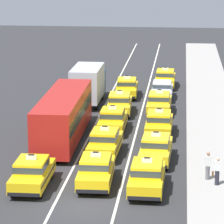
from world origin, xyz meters
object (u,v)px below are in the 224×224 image
taxi_center_fourth (120,103)px  taxi_center_fifth (127,87)px  taxi_right_fourth (159,102)px  taxi_right_nearest (147,176)px  pedestrian_mid_block (208,166)px  pedestrian_near_crosswalk (217,171)px  taxi_center_second (105,142)px  taxi_right_third (159,123)px  taxi_center_third (113,119)px  bus_left_second (63,115)px  taxi_right_sixth (165,78)px  sedan_right_fifth (162,90)px  taxi_left_nearest (32,173)px  taxi_center_nearest (96,170)px  taxi_right_second (156,148)px  box_truck_left_third (89,83)px

taxi_center_fourth → taxi_center_fifth: size_ratio=1.00×
taxi_center_fourth → taxi_right_fourth: 3.19m
taxi_right_nearest → pedestrian_mid_block: (3.32, 1.82, 0.09)m
pedestrian_near_crosswalk → taxi_center_fourth: bearing=113.3°
taxi_center_second → taxi_right_fourth: bearing=75.4°
taxi_center_fifth → taxi_right_nearest: size_ratio=1.01×
taxi_right_third → pedestrian_mid_block: taxi_right_third is taller
taxi_center_second → taxi_center_third: (-0.11, 5.71, 0.00)m
bus_left_second → taxi_right_sixth: (6.38, 18.87, -0.94)m
taxi_right_fourth → pedestrian_near_crosswalk: (3.81, -16.73, 0.07)m
taxi_center_second → pedestrian_mid_block: size_ratio=2.85×
taxi_center_fifth → sedan_right_fifth: taxi_center_fifth is taller
taxi_center_second → taxi_center_third: size_ratio=1.01×
taxi_center_fourth → taxi_center_fifth: bearing=89.6°
taxi_center_third → taxi_center_fourth: size_ratio=0.99×
taxi_center_fourth → sedan_right_fifth: size_ratio=1.07×
taxi_right_third → sedan_right_fifth: (-0.18, 11.55, -0.03)m
taxi_right_nearest → sedan_right_fifth: 22.86m
bus_left_second → taxi_center_fifth: bus_left_second is taller
taxi_left_nearest → pedestrian_mid_block: bearing=11.6°
taxi_center_third → pedestrian_near_crosswalk: taxi_center_third is taller
taxi_center_fifth → taxi_right_sixth: (3.26, 4.64, 0.00)m
taxi_center_nearest → pedestrian_near_crosswalk: bearing=2.6°
taxi_right_second → taxi_right_sixth: (-0.09, 22.86, 0.00)m
pedestrian_near_crosswalk → pedestrian_mid_block: pedestrian_mid_block is taller
taxi_center_third → pedestrian_near_crosswalk: 12.91m
taxi_left_nearest → taxi_right_fourth: same height
box_truck_left_third → pedestrian_near_crosswalk: (9.91, -19.53, -0.83)m
pedestrian_mid_block → sedan_right_fifth: bearing=98.9°
sedan_right_fifth → taxi_right_sixth: 5.17m
taxi_right_third → bus_left_second: bearing=-161.6°
box_truck_left_third → taxi_right_third: box_truck_left_third is taller
pedestrian_near_crosswalk → taxi_right_second: bearing=130.3°
taxi_center_nearest → taxi_center_third: same height
sedan_right_fifth → bus_left_second: bearing=-114.6°
box_truck_left_third → taxi_right_second: 16.64m
taxi_right_nearest → pedestrian_mid_block: size_ratio=2.83×
taxi_center_fifth → taxi_right_second: 18.53m
taxi_right_second → pedestrian_near_crosswalk: (3.54, -4.18, 0.07)m
taxi_center_nearest → taxi_right_fourth: bearing=80.5°
taxi_center_fifth → taxi_right_fourth: size_ratio=1.01×
taxi_center_nearest → taxi_center_fourth: (-0.27, 16.41, 0.00)m
taxi_center_nearest → taxi_left_nearest: bearing=-166.2°
taxi_center_second → sedan_right_fifth: size_ratio=1.07×
taxi_center_nearest → pedestrian_near_crosswalk: taxi_center_nearest is taller
taxi_right_fourth → pedestrian_mid_block: size_ratio=2.84×
taxi_center_third → taxi_right_sixth: same height
taxi_center_second → taxi_right_second: (3.28, -1.00, 0.00)m
taxi_right_sixth → pedestrian_mid_block: (3.15, -26.21, 0.09)m
taxi_center_nearest → taxi_center_third: size_ratio=1.01×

